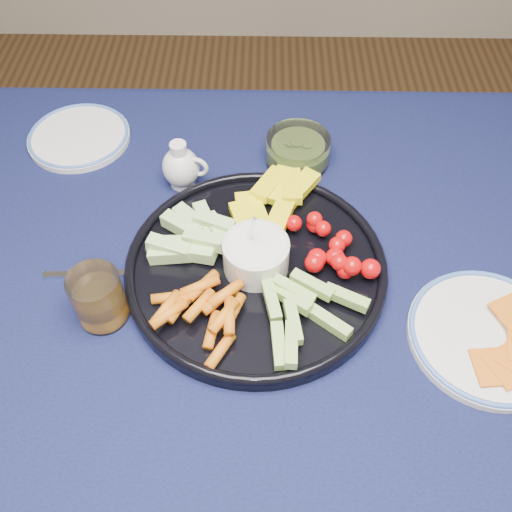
{
  "coord_description": "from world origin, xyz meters",
  "views": [
    {
      "loc": [
        0.08,
        -0.43,
        1.43
      ],
      "look_at": [
        0.07,
        0.08,
        0.79
      ],
      "focal_mm": 40.0,
      "sensor_mm": 36.0,
      "label": 1
    }
  ],
  "objects_px": {
    "crudite_platter": "(254,264)",
    "juice_tumbler": "(99,300)",
    "creamer_pitcher": "(181,167)",
    "side_plate_extra": "(79,136)",
    "pickle_bowl": "(298,151)",
    "dining_table": "(208,349)",
    "cheese_plate": "(489,335)"
  },
  "relations": [
    {
      "from": "crudite_platter",
      "to": "juice_tumbler",
      "type": "xyz_separation_m",
      "value": [
        -0.21,
        -0.08,
        0.01
      ]
    },
    {
      "from": "creamer_pitcher",
      "to": "side_plate_extra",
      "type": "height_order",
      "value": "creamer_pitcher"
    },
    {
      "from": "creamer_pitcher",
      "to": "pickle_bowl",
      "type": "bearing_deg",
      "value": 16.54
    },
    {
      "from": "crudite_platter",
      "to": "side_plate_extra",
      "type": "distance_m",
      "value": 0.44
    },
    {
      "from": "crudite_platter",
      "to": "side_plate_extra",
      "type": "bearing_deg",
      "value": 137.37
    },
    {
      "from": "dining_table",
      "to": "crudite_platter",
      "type": "bearing_deg",
      "value": 49.3
    },
    {
      "from": "cheese_plate",
      "to": "side_plate_extra",
      "type": "distance_m",
      "value": 0.76
    },
    {
      "from": "cheese_plate",
      "to": "crudite_platter",
      "type": "bearing_deg",
      "value": 161.52
    },
    {
      "from": "juice_tumbler",
      "to": "side_plate_extra",
      "type": "height_order",
      "value": "juice_tumbler"
    },
    {
      "from": "juice_tumbler",
      "to": "side_plate_extra",
      "type": "xyz_separation_m",
      "value": [
        -0.11,
        0.37,
        -0.03
      ]
    },
    {
      "from": "crudite_platter",
      "to": "side_plate_extra",
      "type": "relative_size",
      "value": 2.1
    },
    {
      "from": "juice_tumbler",
      "to": "pickle_bowl",
      "type": "bearing_deg",
      "value": 49.05
    },
    {
      "from": "crudite_platter",
      "to": "dining_table",
      "type": "bearing_deg",
      "value": -130.7
    },
    {
      "from": "dining_table",
      "to": "cheese_plate",
      "type": "xyz_separation_m",
      "value": [
        0.39,
        -0.03,
        0.1
      ]
    },
    {
      "from": "juice_tumbler",
      "to": "cheese_plate",
      "type": "bearing_deg",
      "value": -3.27
    },
    {
      "from": "dining_table",
      "to": "pickle_bowl",
      "type": "height_order",
      "value": "pickle_bowl"
    },
    {
      "from": "dining_table",
      "to": "side_plate_extra",
      "type": "relative_size",
      "value": 9.16
    },
    {
      "from": "pickle_bowl",
      "to": "dining_table",
      "type": "bearing_deg",
      "value": -113.2
    },
    {
      "from": "cheese_plate",
      "to": "juice_tumbler",
      "type": "bearing_deg",
      "value": 176.73
    },
    {
      "from": "creamer_pitcher",
      "to": "side_plate_extra",
      "type": "bearing_deg",
      "value": 151.34
    },
    {
      "from": "dining_table",
      "to": "side_plate_extra",
      "type": "height_order",
      "value": "side_plate_extra"
    },
    {
      "from": "dining_table",
      "to": "cheese_plate",
      "type": "relative_size",
      "value": 7.73
    },
    {
      "from": "cheese_plate",
      "to": "creamer_pitcher",
      "type": "bearing_deg",
      "value": 146.33
    },
    {
      "from": "pickle_bowl",
      "to": "cheese_plate",
      "type": "relative_size",
      "value": 0.51
    },
    {
      "from": "crudite_platter",
      "to": "pickle_bowl",
      "type": "height_order",
      "value": "crudite_platter"
    },
    {
      "from": "creamer_pitcher",
      "to": "cheese_plate",
      "type": "height_order",
      "value": "creamer_pitcher"
    },
    {
      "from": "cheese_plate",
      "to": "juice_tumbler",
      "type": "xyz_separation_m",
      "value": [
        -0.53,
        0.03,
        0.03
      ]
    },
    {
      "from": "creamer_pitcher",
      "to": "juice_tumbler",
      "type": "relative_size",
      "value": 1.02
    },
    {
      "from": "side_plate_extra",
      "to": "cheese_plate",
      "type": "bearing_deg",
      "value": -32.17
    },
    {
      "from": "crudite_platter",
      "to": "pickle_bowl",
      "type": "distance_m",
      "value": 0.26
    },
    {
      "from": "side_plate_extra",
      "to": "crudite_platter",
      "type": "bearing_deg",
      "value": -42.63
    },
    {
      "from": "crudite_platter",
      "to": "cheese_plate",
      "type": "relative_size",
      "value": 1.78
    }
  ]
}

